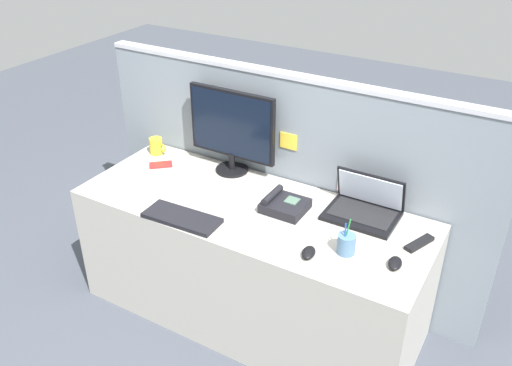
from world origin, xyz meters
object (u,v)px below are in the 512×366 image
(laptop, at_px, (365,206))
(coffee_mug, at_px, (156,146))
(cell_phone_silver_slab, at_px, (388,291))
(pen_cup, at_px, (346,244))
(tv_remote, at_px, (419,243))
(desktop_monitor, at_px, (232,128))
(computer_mouse_right_hand, at_px, (395,263))
(cell_phone_white_slab, at_px, (256,240))
(keyboard_main, at_px, (182,218))
(cell_phone_red_case, at_px, (161,165))
(computer_mouse_left_hand, at_px, (309,253))
(desk_phone, at_px, (284,205))

(laptop, distance_m, coffee_mug, 1.33)
(laptop, height_order, cell_phone_silver_slab, laptop)
(pen_cup, relative_size, tv_remote, 1.05)
(desktop_monitor, bearing_deg, pen_cup, -25.12)
(computer_mouse_right_hand, height_order, cell_phone_white_slab, computer_mouse_right_hand)
(keyboard_main, height_order, coffee_mug, coffee_mug)
(cell_phone_red_case, relative_size, cell_phone_silver_slab, 1.02)
(keyboard_main, height_order, cell_phone_red_case, keyboard_main)
(desktop_monitor, relative_size, computer_mouse_left_hand, 5.30)
(keyboard_main, height_order, pen_cup, pen_cup)
(computer_mouse_left_hand, xyz_separation_m, cell_phone_red_case, (-1.12, 0.34, -0.01))
(desk_phone, relative_size, computer_mouse_right_hand, 2.14)
(desk_phone, height_order, pen_cup, pen_cup)
(cell_phone_white_slab, height_order, cell_phone_red_case, same)
(desk_phone, xyz_separation_m, tv_remote, (0.68, 0.05, -0.02))
(cell_phone_red_case, bearing_deg, computer_mouse_left_hand, 31.43)
(desktop_monitor, height_order, computer_mouse_right_hand, desktop_monitor)
(laptop, bearing_deg, desk_phone, -155.35)
(desktop_monitor, xyz_separation_m, computer_mouse_left_hand, (0.73, -0.51, -0.25))
(keyboard_main, bearing_deg, desk_phone, 38.12)
(pen_cup, xyz_separation_m, coffee_mug, (-1.38, 0.35, 0.00))
(cell_phone_silver_slab, xyz_separation_m, coffee_mug, (-1.63, 0.51, 0.05))
(keyboard_main, bearing_deg, computer_mouse_left_hand, 2.22)
(pen_cup, relative_size, cell_phone_red_case, 1.35)
(laptop, bearing_deg, computer_mouse_left_hand, -101.70)
(keyboard_main, height_order, cell_phone_white_slab, keyboard_main)
(computer_mouse_left_hand, distance_m, coffee_mug, 1.32)
(cell_phone_silver_slab, relative_size, coffee_mug, 1.13)
(pen_cup, height_order, cell_phone_silver_slab, pen_cup)
(computer_mouse_left_hand, bearing_deg, computer_mouse_right_hand, 7.37)
(computer_mouse_left_hand, xyz_separation_m, cell_phone_silver_slab, (0.39, -0.06, -0.01))
(cell_phone_red_case, bearing_deg, coffee_mug, -174.60)
(keyboard_main, bearing_deg, coffee_mug, 136.05)
(computer_mouse_right_hand, bearing_deg, coffee_mug, 159.10)
(cell_phone_red_case, distance_m, cell_phone_silver_slab, 1.56)
(computer_mouse_right_hand, bearing_deg, tv_remote, 67.54)
(computer_mouse_left_hand, relative_size, cell_phone_white_slab, 0.79)
(cell_phone_red_case, bearing_deg, keyboard_main, 7.29)
(computer_mouse_right_hand, height_order, cell_phone_silver_slab, computer_mouse_right_hand)
(cell_phone_white_slab, bearing_deg, tv_remote, 43.56)
(keyboard_main, xyz_separation_m, cell_phone_silver_slab, (1.06, -0.01, -0.01))
(cell_phone_red_case, bearing_deg, cell_phone_white_slab, 25.34)
(desktop_monitor, distance_m, tv_remote, 1.18)
(desk_phone, bearing_deg, pen_cup, -23.50)
(desk_phone, distance_m, computer_mouse_left_hand, 0.39)
(computer_mouse_left_hand, relative_size, tv_remote, 0.59)
(laptop, xyz_separation_m, computer_mouse_left_hand, (-0.09, -0.45, -0.03))
(keyboard_main, distance_m, pen_cup, 0.82)
(desktop_monitor, bearing_deg, laptop, -4.01)
(cell_phone_red_case, xyz_separation_m, tv_remote, (1.53, -0.01, 0.01))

